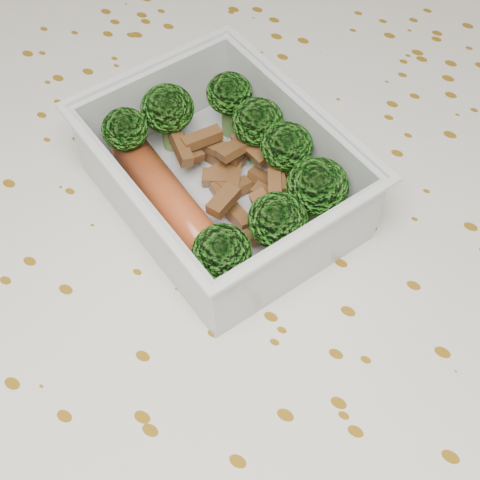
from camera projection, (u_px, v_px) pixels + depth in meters
The scene contains 6 objects.
dining_table at pixel (238, 314), 0.50m from camera, with size 1.40×0.90×0.75m.
tablecloth at pixel (238, 279), 0.46m from camera, with size 1.46×0.96×0.19m.
lunch_container at pixel (222, 182), 0.43m from camera, with size 0.21×0.19×0.06m.
broccoli_florets at pixel (241, 160), 0.42m from camera, with size 0.16×0.14×0.05m.
meat_pile at pixel (243, 181), 0.43m from camera, with size 0.11×0.08×0.03m.
sausage at pixel (179, 212), 0.42m from camera, with size 0.14×0.08×0.03m.
Camera 1 is at (0.12, -0.21, 1.11)m, focal length 50.00 mm.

